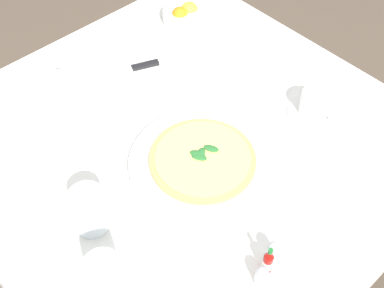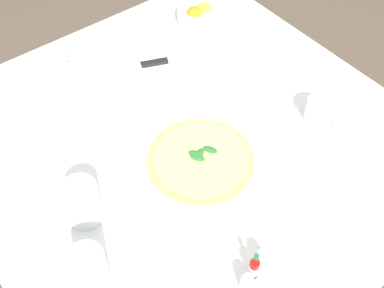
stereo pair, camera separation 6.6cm
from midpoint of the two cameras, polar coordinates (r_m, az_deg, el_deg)
ground_plane at (r=1.86m, az=-1.83°, el=-14.23°), size 8.00×8.00×0.00m
dining_table at (r=1.35m, az=-2.45°, el=-2.85°), size 1.04×1.04×0.74m
pizza_plate at (r=1.17m, az=-0.43°, el=-2.17°), size 0.34×0.34×0.02m
pizza at (r=1.16m, az=-0.44°, el=-1.73°), size 0.25×0.25×0.02m
coffee_cup_back_corner at (r=1.42m, az=-18.00°, el=7.67°), size 0.13×0.13×0.07m
coffee_cup_right_edge at (r=1.29m, az=12.38°, el=4.31°), size 0.13×0.13×0.07m
water_glass_far_right at (r=0.98m, az=-11.68°, el=-15.23°), size 0.07×0.07×0.13m
water_glass_near_left at (r=1.07m, az=-13.27°, el=-7.62°), size 0.07×0.07×0.11m
napkin_folded at (r=1.39m, az=-8.54°, el=7.91°), size 0.25×0.19×0.02m
dinner_knife at (r=1.39m, az=-8.72°, el=8.31°), size 0.19×0.09×0.01m
citrus_bowl at (r=1.56m, az=-1.80°, el=14.38°), size 0.15×0.15×0.06m
hot_sauce_bottle at (r=1.01m, az=6.70°, el=-13.21°), size 0.02×0.02×0.08m
salt_shaker at (r=1.00m, az=5.97°, el=-14.80°), size 0.03×0.03×0.06m
pepper_shaker at (r=1.03m, az=7.32°, el=-12.12°), size 0.03×0.03×0.06m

